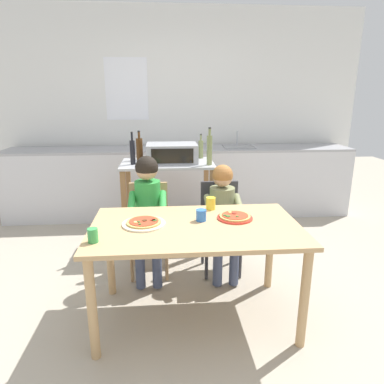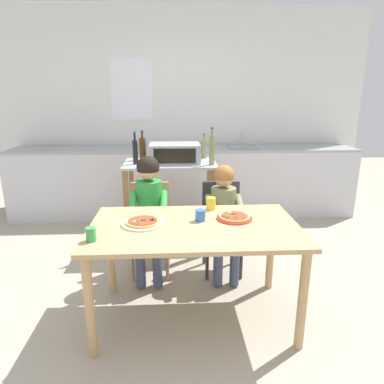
{
  "view_description": "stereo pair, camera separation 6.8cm",
  "coord_description": "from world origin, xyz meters",
  "px_view_note": "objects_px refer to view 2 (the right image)",
  "views": [
    {
      "loc": [
        -0.2,
        -2.18,
        1.59
      ],
      "look_at": [
        0.0,
        0.3,
        0.87
      ],
      "focal_mm": 32.03,
      "sensor_mm": 36.0,
      "label": 1
    },
    {
      "loc": [
        -0.14,
        -2.19,
        1.59
      ],
      "look_at": [
        0.0,
        0.3,
        0.87
      ],
      "focal_mm": 32.03,
      "sensor_mm": 36.0,
      "label": 2
    }
  ],
  "objects_px": {
    "pizza_plate_red_rimmed": "(234,217)",
    "drinking_cup_blue": "(200,215)",
    "dining_chair_right": "(222,220)",
    "bottle_clear_vinegar": "(143,148)",
    "child_in_olive_shirt": "(224,208)",
    "pizza_plate_cream": "(143,222)",
    "child_in_green_shirt": "(149,203)",
    "bottle_brown_beer": "(212,149)",
    "bottle_tall_green_wine": "(204,149)",
    "dining_table": "(194,238)",
    "drinking_cup_yellow": "(211,204)",
    "toaster_oven": "(175,153)",
    "dining_chair_left": "(150,221)",
    "drinking_cup_green": "(91,234)",
    "bottle_slim_sauce": "(135,151)",
    "kitchen_island_cart": "(171,191)"
  },
  "relations": [
    {
      "from": "bottle_tall_green_wine",
      "to": "dining_chair_right",
      "type": "relative_size",
      "value": 0.33
    },
    {
      "from": "bottle_slim_sauce",
      "to": "bottle_clear_vinegar",
      "type": "height_order",
      "value": "bottle_slim_sauce"
    },
    {
      "from": "bottle_brown_beer",
      "to": "dining_chair_left",
      "type": "xyz_separation_m",
      "value": [
        -0.6,
        -0.43,
        -0.58
      ]
    },
    {
      "from": "child_in_green_shirt",
      "to": "pizza_plate_red_rimmed",
      "type": "xyz_separation_m",
      "value": [
        0.65,
        -0.51,
        0.05
      ]
    },
    {
      "from": "bottle_tall_green_wine",
      "to": "child_in_green_shirt",
      "type": "distance_m",
      "value": 1.12
    },
    {
      "from": "pizza_plate_red_rimmed",
      "to": "drinking_cup_blue",
      "type": "bearing_deg",
      "value": -174.78
    },
    {
      "from": "dining_table",
      "to": "pizza_plate_red_rimmed",
      "type": "bearing_deg",
      "value": 19.26
    },
    {
      "from": "dining_chair_left",
      "to": "dining_chair_right",
      "type": "distance_m",
      "value": 0.65
    },
    {
      "from": "bottle_clear_vinegar",
      "to": "bottle_brown_beer",
      "type": "xyz_separation_m",
      "value": [
        0.71,
        -0.32,
        0.03
      ]
    },
    {
      "from": "pizza_plate_red_rimmed",
      "to": "dining_chair_right",
      "type": "bearing_deg",
      "value": 89.95
    },
    {
      "from": "bottle_tall_green_wine",
      "to": "drinking_cup_yellow",
      "type": "xyz_separation_m",
      "value": [
        -0.05,
        -1.22,
        -0.24
      ]
    },
    {
      "from": "toaster_oven",
      "to": "drinking_cup_yellow",
      "type": "relative_size",
      "value": 5.42
    },
    {
      "from": "drinking_cup_yellow",
      "to": "drinking_cup_blue",
      "type": "bearing_deg",
      "value": -112.53
    },
    {
      "from": "kitchen_island_cart",
      "to": "child_in_green_shirt",
      "type": "distance_m",
      "value": 0.73
    },
    {
      "from": "bottle_clear_vinegar",
      "to": "drinking_cup_blue",
      "type": "height_order",
      "value": "bottle_clear_vinegar"
    },
    {
      "from": "dining_chair_right",
      "to": "drinking_cup_yellow",
      "type": "xyz_separation_m",
      "value": [
        -0.15,
        -0.4,
        0.29
      ]
    },
    {
      "from": "bottle_clear_vinegar",
      "to": "child_in_olive_shirt",
      "type": "height_order",
      "value": "bottle_clear_vinegar"
    },
    {
      "from": "dining_chair_right",
      "to": "drinking_cup_blue",
      "type": "bearing_deg",
      "value": -111.13
    },
    {
      "from": "kitchen_island_cart",
      "to": "drinking_cup_yellow",
      "type": "relative_size",
      "value": 9.96
    },
    {
      "from": "bottle_clear_vinegar",
      "to": "drinking_cup_yellow",
      "type": "bearing_deg",
      "value": -62.08
    },
    {
      "from": "bottle_brown_beer",
      "to": "toaster_oven",
      "type": "bearing_deg",
      "value": 155.16
    },
    {
      "from": "dining_chair_right",
      "to": "pizza_plate_red_rimmed",
      "type": "height_order",
      "value": "dining_chair_right"
    },
    {
      "from": "bottle_tall_green_wine",
      "to": "dining_chair_right",
      "type": "distance_m",
      "value": 0.98
    },
    {
      "from": "pizza_plate_cream",
      "to": "drinking_cup_yellow",
      "type": "height_order",
      "value": "drinking_cup_yellow"
    },
    {
      "from": "dining_table",
      "to": "drinking_cup_green",
      "type": "bearing_deg",
      "value": -160.32
    },
    {
      "from": "dining_chair_right",
      "to": "pizza_plate_red_rimmed",
      "type": "distance_m",
      "value": 0.67
    },
    {
      "from": "dining_chair_left",
      "to": "drinking_cup_green",
      "type": "xyz_separation_m",
      "value": [
        -0.29,
        -0.96,
        0.29
      ]
    },
    {
      "from": "dining_chair_right",
      "to": "drinking_cup_blue",
      "type": "height_order",
      "value": "dining_chair_right"
    },
    {
      "from": "bottle_clear_vinegar",
      "to": "child_in_olive_shirt",
      "type": "relative_size",
      "value": 0.32
    },
    {
      "from": "drinking_cup_blue",
      "to": "drinking_cup_green",
      "type": "relative_size",
      "value": 0.92
    },
    {
      "from": "dining_chair_left",
      "to": "bottle_slim_sauce",
      "type": "bearing_deg",
      "value": 107.68
    },
    {
      "from": "dining_chair_right",
      "to": "child_in_green_shirt",
      "type": "height_order",
      "value": "child_in_green_shirt"
    },
    {
      "from": "pizza_plate_red_rimmed",
      "to": "bottle_tall_green_wine",
      "type": "bearing_deg",
      "value": 93.81
    },
    {
      "from": "dining_chair_right",
      "to": "child_in_olive_shirt",
      "type": "xyz_separation_m",
      "value": [
        0.0,
        -0.13,
        0.16
      ]
    },
    {
      "from": "pizza_plate_cream",
      "to": "drinking_cup_green",
      "type": "xyz_separation_m",
      "value": [
        -0.29,
        -0.27,
        0.03
      ]
    },
    {
      "from": "bottle_clear_vinegar",
      "to": "bottle_brown_beer",
      "type": "distance_m",
      "value": 0.78
    },
    {
      "from": "child_in_olive_shirt",
      "to": "drinking_cup_yellow",
      "type": "height_order",
      "value": "child_in_olive_shirt"
    },
    {
      "from": "pizza_plate_red_rimmed",
      "to": "child_in_olive_shirt",
      "type": "bearing_deg",
      "value": 89.94
    },
    {
      "from": "dining_table",
      "to": "drinking_cup_green",
      "type": "relative_size",
      "value": 16.19
    },
    {
      "from": "dining_table",
      "to": "pizza_plate_cream",
      "type": "height_order",
      "value": "pizza_plate_cream"
    },
    {
      "from": "bottle_clear_vinegar",
      "to": "pizza_plate_cream",
      "type": "distance_m",
      "value": 1.48
    },
    {
      "from": "pizza_plate_cream",
      "to": "child_in_green_shirt",
      "type": "bearing_deg",
      "value": 90.03
    },
    {
      "from": "drinking_cup_blue",
      "to": "drinking_cup_yellow",
      "type": "height_order",
      "value": "drinking_cup_yellow"
    },
    {
      "from": "bottle_brown_beer",
      "to": "dining_chair_left",
      "type": "distance_m",
      "value": 0.94
    },
    {
      "from": "drinking_cup_blue",
      "to": "drinking_cup_yellow",
      "type": "bearing_deg",
      "value": 67.47
    },
    {
      "from": "dining_chair_right",
      "to": "toaster_oven",
      "type": "bearing_deg",
      "value": 124.43
    },
    {
      "from": "toaster_oven",
      "to": "drinking_cup_green",
      "type": "relative_size",
      "value": 5.85
    },
    {
      "from": "dining_chair_left",
      "to": "drinking_cup_yellow",
      "type": "height_order",
      "value": "same"
    },
    {
      "from": "dining_table",
      "to": "bottle_clear_vinegar",
      "type": "bearing_deg",
      "value": 107.44
    },
    {
      "from": "child_in_green_shirt",
      "to": "bottle_slim_sauce",
      "type": "bearing_deg",
      "value": 104.57
    }
  ]
}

